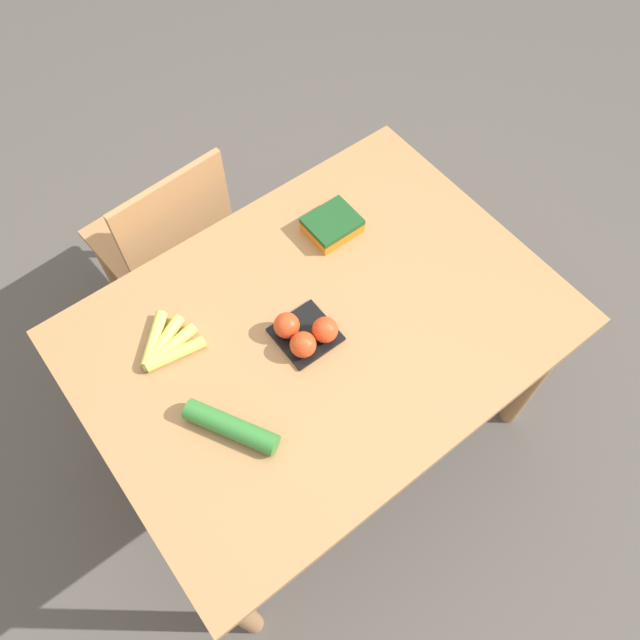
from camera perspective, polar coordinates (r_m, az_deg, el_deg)
name	(u,v)px	position (r m, az deg, el deg)	size (l,w,h in m)	color
ground_plane	(320,423)	(2.38, 0.00, -9.41)	(12.00, 12.00, 0.00)	#4C4742
dining_table	(320,342)	(1.78, 0.00, -2.06)	(1.29, 0.94, 0.75)	#9E7044
chair	(169,244)	(2.25, -13.66, 6.79)	(0.45, 0.43, 0.90)	#A87547
banana_bunch	(165,346)	(1.70, -13.97, -2.34)	(0.18, 0.17, 0.03)	brown
tomato_pack	(305,334)	(1.64, -1.37, -1.25)	(0.15, 0.15, 0.08)	black
carrot_bag	(332,224)	(1.85, 1.12, 8.77)	(0.15, 0.13, 0.05)	orange
cucumber_near	(231,427)	(1.56, -8.14, -9.66)	(0.17, 0.24, 0.05)	#2D702D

